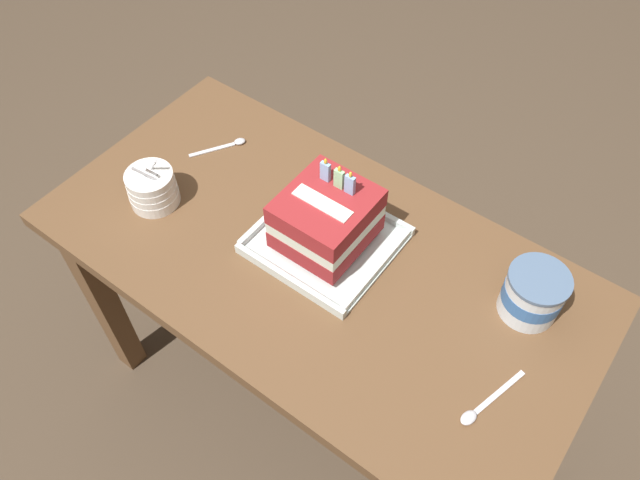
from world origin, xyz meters
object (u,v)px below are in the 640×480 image
at_px(bowl_stack, 152,188).
at_px(serving_spoon_near_tray, 230,144).
at_px(birthday_cake, 325,217).
at_px(serving_spoon_by_bowls, 478,410).
at_px(foil_tray, 325,241).
at_px(ice_cream_tub, 533,294).

xyz_separation_m(bowl_stack, serving_spoon_near_tray, (0.02, 0.24, -0.04)).
bearing_deg(birthday_cake, bowl_stack, -160.77).
xyz_separation_m(birthday_cake, serving_spoon_near_tray, (-0.36, 0.10, -0.08)).
height_order(birthday_cake, bowl_stack, birthday_cake).
bearing_deg(bowl_stack, serving_spoon_by_bowls, -0.63).
distance_m(foil_tray, serving_spoon_near_tray, 0.38).
bearing_deg(bowl_stack, serving_spoon_near_tray, 86.33).
bearing_deg(serving_spoon_near_tray, foil_tray, -15.76).
relative_size(foil_tray, birthday_cake, 1.50).
distance_m(foil_tray, serving_spoon_by_bowls, 0.47).
bearing_deg(birthday_cake, serving_spoon_by_bowls, -17.65).
distance_m(birthday_cake, ice_cream_tub, 0.44).
xyz_separation_m(foil_tray, serving_spoon_by_bowls, (0.45, -0.14, -0.00)).
bearing_deg(birthday_cake, ice_cream_tub, 14.09).
relative_size(ice_cream_tub, serving_spoon_by_bowls, 0.74).
relative_size(bowl_stack, serving_spoon_near_tray, 1.00).
relative_size(foil_tray, serving_spoon_near_tray, 2.17).
xyz_separation_m(bowl_stack, ice_cream_tub, (0.80, 0.24, 0.01)).
height_order(foil_tray, serving_spoon_near_tray, foil_tray).
bearing_deg(serving_spoon_by_bowls, ice_cream_tub, 95.51).
bearing_deg(ice_cream_tub, bowl_stack, -163.44).
bearing_deg(bowl_stack, birthday_cake, 19.23).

